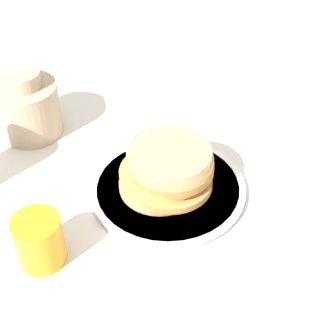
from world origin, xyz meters
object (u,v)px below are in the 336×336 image
at_px(pancake_stack, 168,169).
at_px(cream_jug, 28,107).
at_px(juice_glass, 39,240).
at_px(plate, 168,189).

xyz_separation_m(pancake_stack, cream_jug, (-0.30, -0.01, 0.01)).
bearing_deg(juice_glass, plate, 70.81).
xyz_separation_m(plate, pancake_stack, (0.00, 0.00, 0.04)).
bearing_deg(cream_jug, juice_glass, -43.34).
relative_size(plate, juice_glass, 3.24).
xyz_separation_m(pancake_stack, juice_glass, (-0.08, -0.22, -0.01)).
bearing_deg(pancake_stack, juice_glass, -109.17).
bearing_deg(juice_glass, pancake_stack, 70.83).
relative_size(plate, pancake_stack, 1.72).
xyz_separation_m(juice_glass, cream_jug, (-0.23, 0.21, 0.02)).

